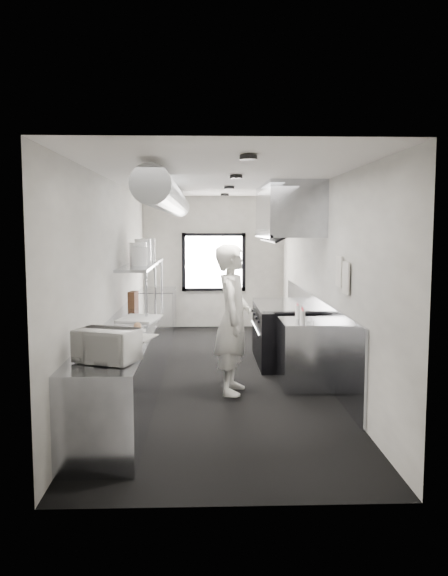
{
  "coord_description": "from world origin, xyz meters",
  "views": [
    {
      "loc": [
        -0.2,
        -8.2,
        2.15
      ],
      "look_at": [
        0.08,
        -0.2,
        1.29
      ],
      "focal_mm": 35.64,
      "sensor_mm": 36.0,
      "label": 1
    }
  ],
  "objects": [
    {
      "name": "plate_stack_b",
      "position": [
        -1.22,
        0.63,
        1.74
      ],
      "size": [
        0.3,
        0.3,
        0.34
      ],
      "primitive_type": "cylinder",
      "rotation": [
        0.0,
        0.0,
        -0.17
      ],
      "color": "silver",
      "rests_on": "pass_shelf"
    },
    {
      "name": "hvac_duct",
      "position": [
        -0.7,
        0.4,
        2.55
      ],
      "size": [
        0.4,
        6.4,
        0.4
      ],
      "primitive_type": "cylinder",
      "rotation": [
        1.57,
        0.0,
        0.0
      ],
      "color": "gray",
      "rests_on": "ceiling"
    },
    {
      "name": "notice_sheet_b",
      "position": [
        1.47,
        -1.55,
        1.55
      ],
      "size": [
        0.02,
        0.28,
        0.38
      ],
      "primitive_type": "cube",
      "color": "silver",
      "rests_on": "wall_right"
    },
    {
      "name": "squeeze_bottle_e",
      "position": [
        1.08,
        -0.42,
        0.98
      ],
      "size": [
        0.07,
        0.07,
        0.17
      ],
      "primitive_type": "cylinder",
      "rotation": [
        0.0,
        0.0,
        -0.31
      ],
      "color": "silver",
      "rests_on": "bottle_station"
    },
    {
      "name": "pass_shelf",
      "position": [
        -1.19,
        1.0,
        1.54
      ],
      "size": [
        0.45,
        3.0,
        0.68
      ],
      "color": "#979CA4",
      "rests_on": "prep_counter"
    },
    {
      "name": "prep_counter",
      "position": [
        -1.15,
        -0.5,
        0.45
      ],
      "size": [
        0.7,
        6.0,
        0.9
      ],
      "primitive_type": "cube",
      "color": "#979CA4",
      "rests_on": "floor"
    },
    {
      "name": "microwave",
      "position": [
        -1.11,
        -2.96,
        1.05
      ],
      "size": [
        0.62,
        0.54,
        0.31
      ],
      "primitive_type": "imported",
      "rotation": [
        0.0,
        0.0,
        -0.36
      ],
      "color": "silver",
      "rests_on": "prep_counter"
    },
    {
      "name": "knife_block",
      "position": [
        -1.3,
        0.61,
        1.03
      ],
      "size": [
        0.14,
        0.25,
        0.25
      ],
      "primitive_type": "cube",
      "rotation": [
        0.0,
        0.0,
        -0.17
      ],
      "color": "#572C1E",
      "rests_on": "prep_counter"
    },
    {
      "name": "wall_left",
      "position": [
        -1.5,
        0.0,
        1.4
      ],
      "size": [
        0.02,
        8.0,
        2.8
      ],
      "primitive_type": "cube",
      "color": "silver",
      "rests_on": "floor"
    },
    {
      "name": "squeeze_bottle_c",
      "position": [
        1.11,
        -0.72,
        0.98
      ],
      "size": [
        0.07,
        0.07,
        0.16
      ],
      "primitive_type": "cylinder",
      "rotation": [
        0.0,
        0.0,
        0.34
      ],
      "color": "silver",
      "rests_on": "bottle_station"
    },
    {
      "name": "floor",
      "position": [
        0.0,
        0.0,
        0.0
      ],
      "size": [
        3.0,
        8.0,
        0.01
      ],
      "primitive_type": "cube",
      "color": "black",
      "rests_on": "ground"
    },
    {
      "name": "newspaper",
      "position": [
        -0.96,
        -1.82,
        0.91
      ],
      "size": [
        0.46,
        0.53,
        0.01
      ],
      "primitive_type": "cube",
      "rotation": [
        0.0,
        0.0,
        -0.28
      ],
      "color": "silver",
      "rests_on": "prep_counter"
    },
    {
      "name": "notice_sheet_a",
      "position": [
        1.47,
        -1.2,
        1.6
      ],
      "size": [
        0.02,
        0.28,
        0.38
      ],
      "primitive_type": "cube",
      "color": "silver",
      "rests_on": "wall_right"
    },
    {
      "name": "squeeze_bottle_a",
      "position": [
        1.06,
        -0.99,
        0.99
      ],
      "size": [
        0.07,
        0.07,
        0.17
      ],
      "primitive_type": "cylinder",
      "rotation": [
        0.0,
        0.0,
        -0.33
      ],
      "color": "silver",
      "rests_on": "bottle_station"
    },
    {
      "name": "range",
      "position": [
        1.04,
        0.7,
        0.47
      ],
      "size": [
        0.88,
        1.6,
        0.94
      ],
      "color": "black",
      "rests_on": "floor"
    },
    {
      "name": "pastry",
      "position": [
        -1.0,
        -1.39,
        0.96
      ],
      "size": [
        0.09,
        0.09,
        0.09
      ],
      "primitive_type": "sphere",
      "color": "tan",
      "rests_on": "small_plate"
    },
    {
      "name": "line_cook",
      "position": [
        0.17,
        -0.93,
        0.97
      ],
      "size": [
        0.57,
        0.77,
        1.93
      ],
      "primitive_type": "imported",
      "rotation": [
        0.0,
        0.0,
        1.41
      ],
      "color": "white",
      "rests_on": "floor"
    },
    {
      "name": "deli_tub_a",
      "position": [
        -1.29,
        -2.68,
        0.95
      ],
      "size": [
        0.16,
        0.16,
        0.09
      ],
      "primitive_type": "cylinder",
      "rotation": [
        0.0,
        0.0,
        -0.29
      ],
      "color": "beige",
      "rests_on": "prep_counter"
    },
    {
      "name": "far_work_table",
      "position": [
        -1.15,
        3.2,
        0.45
      ],
      "size": [
        0.7,
        1.2,
        0.9
      ],
      "primitive_type": "cube",
      "color": "#979CA4",
      "rests_on": "floor"
    },
    {
      "name": "plate_stack_a",
      "position": [
        -1.17,
        0.37,
        1.71
      ],
      "size": [
        0.31,
        0.31,
        0.29
      ],
      "primitive_type": "cylinder",
      "rotation": [
        0.0,
        0.0,
        -0.34
      ],
      "color": "silver",
      "rests_on": "pass_shelf"
    },
    {
      "name": "bottle_station",
      "position": [
        1.15,
        -0.7,
        0.45
      ],
      "size": [
        0.65,
        0.8,
        0.9
      ],
      "primitive_type": "cube",
      "color": "#979CA4",
      "rests_on": "floor"
    },
    {
      "name": "ceiling",
      "position": [
        0.0,
        0.0,
        2.8
      ],
      "size": [
        3.0,
        8.0,
        0.01
      ],
      "primitive_type": "cube",
      "color": "white",
      "rests_on": "wall_back"
    },
    {
      "name": "wall_front",
      "position": [
        0.0,
        -4.0,
        1.4
      ],
      "size": [
        3.0,
        0.02,
        2.8
      ],
      "primitive_type": "cube",
      "color": "silver",
      "rests_on": "floor"
    },
    {
      "name": "deli_tub_b",
      "position": [
        -1.27,
        -2.18,
        0.95
      ],
      "size": [
        0.14,
        0.14,
        0.09
      ],
      "primitive_type": "cylinder",
      "rotation": [
        0.0,
        0.0,
        -0.13
      ],
      "color": "beige",
      "rests_on": "prep_counter"
    },
    {
      "name": "squeeze_bottle_d",
      "position": [
        1.07,
        -0.53,
        0.99
      ],
      "size": [
        0.08,
        0.08,
        0.18
      ],
      "primitive_type": "cylinder",
      "rotation": [
        0.0,
        0.0,
        0.4
      ],
      "color": "silver",
      "rests_on": "bottle_station"
    },
    {
      "name": "service_window",
      "position": [
        0.0,
        3.96,
        1.4
      ],
      "size": [
        1.36,
        0.05,
        1.25
      ],
      "color": "white",
      "rests_on": "wall_back"
    },
    {
      "name": "cutting_board",
      "position": [
        -1.09,
        -0.49,
        0.91
      ],
      "size": [
        0.61,
        0.73,
        0.02
      ],
      "primitive_type": "cube",
      "rotation": [
        0.0,
        0.0,
        -0.21
      ],
      "color": "silver",
      "rests_on": "prep_counter"
    },
    {
      "name": "exhaust_hood",
      "position": [
        1.1,
        0.7,
        2.39
      ],
      "size": [
        0.81,
        2.2,
        0.88
      ],
      "color": "#979CA4",
      "rests_on": "ceiling"
    },
    {
      "name": "small_plate",
      "position": [
        -1.0,
        -1.39,
        0.91
      ],
      "size": [
        0.24,
        0.24,
        0.02
      ],
      "primitive_type": "cylinder",
      "rotation": [
        0.0,
        0.0,
        0.38
      ],
      "color": "silver",
      "rests_on": "prep_counter"
    },
    {
      "name": "wall_right",
      "position": [
        1.5,
        0.0,
        1.4
      ],
      "size": [
        0.02,
        8.0,
        2.8
      ],
      "primitive_type": "cube",
      "color": "silver",
      "rests_on": "floor"
    },
    {
      "name": "plate_stack_d",
      "position": [
        -1.17,
        1.69,
        1.76
      ],
      "size": [
        0.29,
        0.29,
        0.38
      ],
      "primitive_type": "cylinder",
      "rotation": [
        0.0,
        0.0,
        -0.17
      ],
      "color": "silver",
      "rests_on": "pass_shelf"
    },
    {
      "name": "wall_back",
      "position": [
        0.0,
        4.0,
        1.4
      ],
      "size": [
        3.0,
        0.02,
        2.8
      ],
      "primitive_type": "cube",
      "color": "silver",
      "rests_on": "floor"
    },
    {
      "name": "squeeze_bottle_b",
      "position": [
        1.08,
        -0.81,
        0.98
      ],
      "size": [
        0.07,
        0.07,
        0.17
      ],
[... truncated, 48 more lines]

